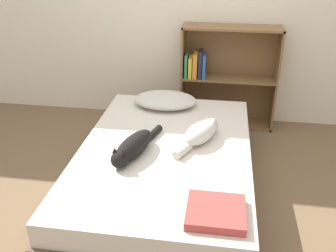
# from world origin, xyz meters

# --- Properties ---
(ground_plane) EXTENTS (8.00, 8.00, 0.00)m
(ground_plane) POSITION_xyz_m (0.00, 0.00, 0.00)
(ground_plane) COLOR brown
(bed) EXTENTS (1.24, 1.85, 0.39)m
(bed) POSITION_xyz_m (0.00, 0.00, 0.19)
(bed) COLOR brown
(bed) RESTS_ON ground_plane
(pillow) EXTENTS (0.55, 0.38, 0.11)m
(pillow) POSITION_xyz_m (-0.11, 0.71, 0.45)
(pillow) COLOR beige
(pillow) RESTS_ON bed
(cat_light) EXTENTS (0.33, 0.50, 0.14)m
(cat_light) POSITION_xyz_m (0.25, 0.14, 0.46)
(cat_light) COLOR beige
(cat_light) RESTS_ON bed
(cat_dark) EXTENTS (0.27, 0.61, 0.14)m
(cat_dark) POSITION_xyz_m (-0.20, -0.14, 0.46)
(cat_dark) COLOR black
(cat_dark) RESTS_ON bed
(bookshelf) EXTENTS (0.92, 0.26, 1.00)m
(bookshelf) POSITION_xyz_m (0.40, 1.26, 0.51)
(bookshelf) COLOR brown
(bookshelf) RESTS_ON ground_plane
(blanket_fold) EXTENTS (0.32, 0.29, 0.05)m
(blanket_fold) POSITION_xyz_m (0.38, -0.68, 0.42)
(blanket_fold) COLOR #B2423D
(blanket_fold) RESTS_ON bed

